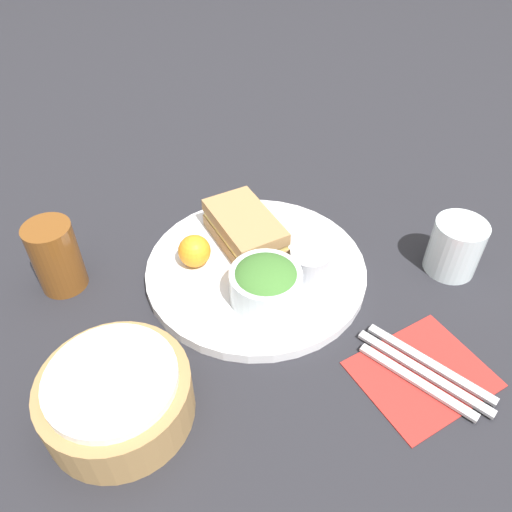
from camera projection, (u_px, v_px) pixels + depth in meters
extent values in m
plane|color=#232328|center=(256.00, 273.00, 0.78)|extent=(4.00, 4.00, 0.00)
cylinder|color=silver|center=(256.00, 269.00, 0.78)|extent=(0.34, 0.34, 0.02)
cube|color=#A37A4C|center=(245.00, 236.00, 0.81)|extent=(0.15, 0.09, 0.02)
cube|color=#E5C666|center=(245.00, 229.00, 0.80)|extent=(0.14, 0.08, 0.01)
cube|color=#A37A4C|center=(244.00, 222.00, 0.78)|extent=(0.15, 0.09, 0.02)
cylinder|color=silver|center=(266.00, 286.00, 0.71)|extent=(0.10, 0.10, 0.05)
ellipsoid|color=#3D702D|center=(266.00, 278.00, 0.69)|extent=(0.09, 0.09, 0.04)
cylinder|color=#99999E|center=(310.00, 263.00, 0.75)|extent=(0.06, 0.06, 0.04)
sphere|color=orange|center=(194.00, 251.00, 0.76)|extent=(0.05, 0.05, 0.05)
cylinder|color=brown|center=(56.00, 257.00, 0.73)|extent=(0.07, 0.07, 0.11)
cylinder|color=#997547|center=(117.00, 398.00, 0.59)|extent=(0.18, 0.18, 0.06)
cylinder|color=white|center=(111.00, 379.00, 0.56)|extent=(0.15, 0.15, 0.01)
cube|color=#B22823|center=(422.00, 374.00, 0.64)|extent=(0.14, 0.16, 0.00)
cube|color=#B2B2B7|center=(430.00, 363.00, 0.65)|extent=(0.17, 0.07, 0.01)
cube|color=#B2B2B7|center=(423.00, 372.00, 0.64)|extent=(0.18, 0.07, 0.01)
cube|color=#B2B2B7|center=(416.00, 381.00, 0.63)|extent=(0.16, 0.06, 0.01)
cylinder|color=silver|center=(455.00, 247.00, 0.76)|extent=(0.08, 0.08, 0.09)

